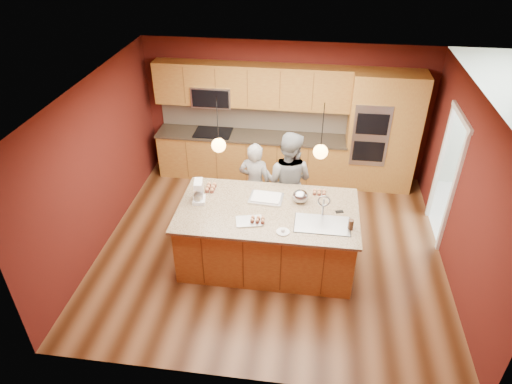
# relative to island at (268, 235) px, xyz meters

# --- Properties ---
(floor) EXTENTS (5.50, 5.50, 0.00)m
(floor) POSITION_rel_island_xyz_m (0.01, 0.33, -0.50)
(floor) COLOR #3E200E
(floor) RESTS_ON ground
(ceiling) EXTENTS (5.50, 5.50, 0.00)m
(ceiling) POSITION_rel_island_xyz_m (0.01, 0.33, 2.20)
(ceiling) COLOR white
(ceiling) RESTS_ON ground
(wall_back) EXTENTS (5.50, 0.00, 5.50)m
(wall_back) POSITION_rel_island_xyz_m (0.01, 2.83, 0.85)
(wall_back) COLOR #4C1510
(wall_back) RESTS_ON ground
(wall_front) EXTENTS (5.50, 0.00, 5.50)m
(wall_front) POSITION_rel_island_xyz_m (0.01, -2.17, 0.85)
(wall_front) COLOR #4C1510
(wall_front) RESTS_ON ground
(wall_left) EXTENTS (0.00, 5.00, 5.00)m
(wall_left) POSITION_rel_island_xyz_m (-2.74, 0.33, 0.85)
(wall_left) COLOR #4C1510
(wall_left) RESTS_ON ground
(wall_right) EXTENTS (0.00, 5.00, 5.00)m
(wall_right) POSITION_rel_island_xyz_m (2.76, 0.33, 0.85)
(wall_right) COLOR #4C1510
(wall_right) RESTS_ON ground
(cabinet_run) EXTENTS (3.74, 0.64, 2.30)m
(cabinet_run) POSITION_rel_island_xyz_m (-0.67, 2.58, 0.48)
(cabinet_run) COLOR #9B5323
(cabinet_run) RESTS_ON floor
(oven_column) EXTENTS (1.30, 0.62, 2.30)m
(oven_column) POSITION_rel_island_xyz_m (1.86, 2.53, 0.65)
(oven_column) COLOR #9B5323
(oven_column) RESTS_ON floor
(doorway_trim) EXTENTS (0.08, 1.11, 2.20)m
(doorway_trim) POSITION_rel_island_xyz_m (2.74, 1.13, 0.55)
(doorway_trim) COLOR white
(doorway_trim) RESTS_ON wall_right
(pendant_left) EXTENTS (0.20, 0.20, 0.80)m
(pendant_left) POSITION_rel_island_xyz_m (-0.71, 0.00, 1.50)
(pendant_left) COLOR black
(pendant_left) RESTS_ON ceiling
(pendant_right) EXTENTS (0.20, 0.20, 0.80)m
(pendant_right) POSITION_rel_island_xyz_m (0.68, 0.00, 1.50)
(pendant_right) COLOR black
(pendant_right) RESTS_ON ceiling
(island) EXTENTS (2.68, 1.50, 1.36)m
(island) POSITION_rel_island_xyz_m (0.00, 0.00, 0.00)
(island) COLOR #9B5323
(island) RESTS_ON floor
(person_left) EXTENTS (0.62, 0.46, 1.54)m
(person_left) POSITION_rel_island_xyz_m (-0.35, 1.00, 0.27)
(person_left) COLOR black
(person_left) RESTS_ON floor
(person_right) EXTENTS (1.00, 0.87, 1.77)m
(person_right) POSITION_rel_island_xyz_m (0.21, 1.00, 0.38)
(person_right) COLOR slate
(person_right) RESTS_ON floor
(stand_mixer) EXTENTS (0.22, 0.28, 0.35)m
(stand_mixer) POSITION_rel_island_xyz_m (-1.07, 0.08, 0.63)
(stand_mixer) COLOR white
(stand_mixer) RESTS_ON island
(sheet_cake) EXTENTS (0.53, 0.40, 0.05)m
(sheet_cake) POSITION_rel_island_xyz_m (-0.07, 0.26, 0.50)
(sheet_cake) COLOR silver
(sheet_cake) RESTS_ON island
(cooling_rack) EXTENTS (0.43, 0.35, 0.02)m
(cooling_rack) POSITION_rel_island_xyz_m (-0.24, -0.34, 0.49)
(cooling_rack) COLOR #B1B5B8
(cooling_rack) RESTS_ON island
(mixing_bowl) EXTENTS (0.24, 0.24, 0.20)m
(mixing_bowl) POSITION_rel_island_xyz_m (0.45, 0.27, 0.58)
(mixing_bowl) COLOR #A9AAB0
(mixing_bowl) RESTS_ON island
(plate) EXTENTS (0.19, 0.19, 0.01)m
(plate) POSITION_rel_island_xyz_m (0.25, -0.51, 0.49)
(plate) COLOR silver
(plate) RESTS_ON island
(tumbler) EXTENTS (0.08, 0.08, 0.15)m
(tumbler) POSITION_rel_island_xyz_m (1.18, -0.31, 0.56)
(tumbler) COLOR #3C2211
(tumbler) RESTS_ON island
(phone) EXTENTS (0.13, 0.09, 0.01)m
(phone) POSITION_rel_island_xyz_m (1.04, 0.08, 0.49)
(phone) COLOR black
(phone) RESTS_ON island
(cupcakes_left) EXTENTS (0.17, 0.25, 0.08)m
(cupcakes_left) POSITION_rel_island_xyz_m (-0.97, 0.42, 0.52)
(cupcakes_left) COLOR tan
(cupcakes_left) RESTS_ON island
(cupcakes_rack) EXTENTS (0.22, 0.14, 0.06)m
(cupcakes_rack) POSITION_rel_island_xyz_m (-0.12, -0.33, 0.53)
(cupcakes_rack) COLOR tan
(cupcakes_rack) RESTS_ON island
(cupcakes_right) EXTENTS (0.21, 0.14, 0.06)m
(cupcakes_right) POSITION_rel_island_xyz_m (0.73, 0.52, 0.51)
(cupcakes_right) COLOR tan
(cupcakes_right) RESTS_ON island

